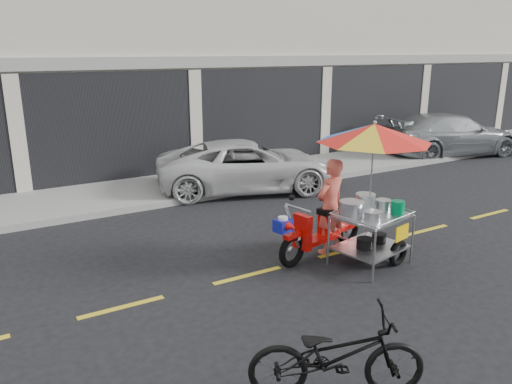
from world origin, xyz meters
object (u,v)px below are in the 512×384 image
silver_pickup (450,135)px  food_vendor_rig (357,174)px  near_bicycle (337,355)px  white_pickup (248,166)px

silver_pickup → food_vendor_rig: (-8.53, -5.01, 0.79)m
near_bicycle → food_vendor_rig: bearing=-15.6°
near_bicycle → food_vendor_rig: size_ratio=0.68×
near_bicycle → silver_pickup: bearing=-27.4°
food_vendor_rig → near_bicycle: bearing=-145.7°
white_pickup → silver_pickup: silver_pickup is taller
silver_pickup → food_vendor_rig: bearing=132.3°
white_pickup → near_bicycle: size_ratio=2.52×
silver_pickup → food_vendor_rig: size_ratio=1.82×
silver_pickup → near_bicycle: size_ratio=2.68×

